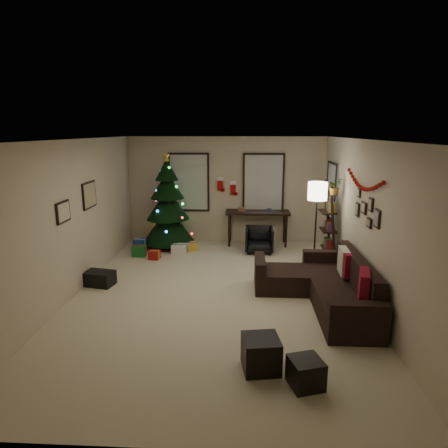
{
  "coord_description": "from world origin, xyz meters",
  "views": [
    {
      "loc": [
        0.47,
        -6.49,
        2.85
      ],
      "look_at": [
        0.1,
        0.6,
        1.15
      ],
      "focal_mm": 31.52,
      "sensor_mm": 36.0,
      "label": 1
    }
  ],
  "objects_px": {
    "desk": "(258,215)",
    "bookshelf": "(329,225)",
    "christmas_tree": "(168,208)",
    "desk_chair": "(259,239)",
    "sofa": "(325,287)"
  },
  "relations": [
    {
      "from": "sofa",
      "to": "christmas_tree",
      "type": "bearing_deg",
      "value": 136.15
    },
    {
      "from": "sofa",
      "to": "desk_chair",
      "type": "xyz_separation_m",
      "value": [
        -1.02,
        2.77,
        0.04
      ]
    },
    {
      "from": "desk",
      "to": "desk_chair",
      "type": "bearing_deg",
      "value": -87.64
    },
    {
      "from": "sofa",
      "to": "bookshelf",
      "type": "height_order",
      "value": "bookshelf"
    },
    {
      "from": "christmas_tree",
      "to": "sofa",
      "type": "relative_size",
      "value": 0.93
    },
    {
      "from": "desk",
      "to": "bookshelf",
      "type": "xyz_separation_m",
      "value": [
        1.49,
        -1.43,
        0.12
      ]
    },
    {
      "from": "desk_chair",
      "to": "desk",
      "type": "bearing_deg",
      "value": 93.13
    },
    {
      "from": "desk",
      "to": "bookshelf",
      "type": "height_order",
      "value": "bookshelf"
    },
    {
      "from": "christmas_tree",
      "to": "desk_chair",
      "type": "relative_size",
      "value": 3.84
    },
    {
      "from": "christmas_tree",
      "to": "bookshelf",
      "type": "relative_size",
      "value": 1.31
    },
    {
      "from": "sofa",
      "to": "desk",
      "type": "distance_m",
      "value": 3.61
    },
    {
      "from": "christmas_tree",
      "to": "desk",
      "type": "height_order",
      "value": "christmas_tree"
    },
    {
      "from": "desk",
      "to": "bookshelf",
      "type": "distance_m",
      "value": 2.07
    },
    {
      "from": "desk",
      "to": "desk_chair",
      "type": "xyz_separation_m",
      "value": [
        0.03,
        -0.65,
        -0.45
      ]
    },
    {
      "from": "sofa",
      "to": "desk",
      "type": "height_order",
      "value": "desk"
    }
  ]
}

